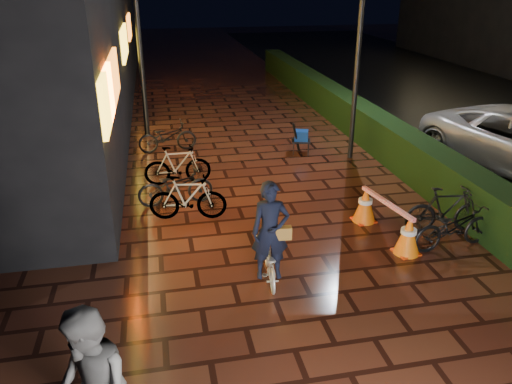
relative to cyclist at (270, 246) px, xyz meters
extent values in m
plane|color=#381911|center=(1.08, 0.56, -0.64)|extent=(80.00, 80.00, 0.00)
cube|color=black|center=(4.38, 8.56, -0.14)|extent=(0.70, 20.00, 1.00)
cube|color=yellow|center=(-2.37, 2.06, 1.96)|extent=(0.08, 2.00, 0.90)
cube|color=orange|center=(-2.37, 3.56, 1.96)|extent=(0.08, 3.00, 0.90)
cube|color=yellow|center=(-2.37, 9.56, 1.96)|extent=(0.08, 2.80, 0.90)
cube|color=orange|center=(-2.37, 14.56, 1.96)|extent=(0.08, 2.20, 0.90)
cylinder|color=black|center=(3.41, 5.26, 1.72)|extent=(0.15, 0.15, 4.72)
cylinder|color=black|center=(-1.90, 8.45, 2.07)|extent=(0.15, 0.15, 5.42)
imported|color=white|center=(0.00, 0.05, -0.32)|extent=(0.54, 1.23, 0.63)
imported|color=black|center=(-0.01, -0.04, 0.28)|extent=(0.62, 0.44, 1.61)
cube|color=olive|center=(0.18, -0.08, 0.25)|extent=(0.29, 0.15, 0.20)
cone|color=orange|center=(2.56, 0.35, -0.28)|extent=(0.46, 0.46, 0.72)
cone|color=#E35E0B|center=(2.31, 1.67, -0.28)|extent=(0.46, 0.46, 0.72)
cube|color=#FF420D|center=(2.56, 0.35, -0.62)|extent=(0.46, 0.46, 0.03)
cube|color=#F2310C|center=(2.31, 1.67, -0.62)|extent=(0.46, 0.46, 0.03)
cube|color=red|center=(2.44, 1.01, 0.04)|extent=(0.35, 1.54, 0.07)
cube|color=black|center=(2.21, 5.82, -0.28)|extent=(0.60, 0.54, 0.04)
cylinder|color=black|center=(1.97, 5.72, -0.47)|extent=(0.03, 0.03, 0.34)
cylinder|color=black|center=(2.35, 5.61, -0.47)|extent=(0.03, 0.03, 0.34)
cylinder|color=black|center=(2.07, 6.04, -0.47)|extent=(0.03, 0.03, 0.34)
cylinder|color=black|center=(2.45, 5.92, -0.47)|extent=(0.03, 0.03, 0.34)
cube|color=#0B3193|center=(2.21, 5.82, -0.12)|extent=(0.44, 0.40, 0.27)
cylinder|color=black|center=(2.04, 5.73, -0.14)|extent=(0.33, 0.29, 0.87)
imported|color=black|center=(-1.20, 4.34, -0.18)|extent=(1.54, 0.44, 0.92)
imported|color=black|center=(-1.31, 3.22, -0.22)|extent=(1.63, 0.69, 0.83)
imported|color=black|center=(-1.34, 6.75, -0.22)|extent=(1.64, 0.74, 0.83)
imported|color=black|center=(-1.10, 2.46, -0.18)|extent=(1.59, 0.68, 0.92)
imported|color=black|center=(3.43, 0.38, -0.22)|extent=(1.64, 0.75, 0.83)
imported|color=black|center=(3.61, 0.94, -0.18)|extent=(1.58, 0.66, 0.92)
camera|label=1|loc=(-1.56, -6.61, 3.90)|focal=35.00mm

